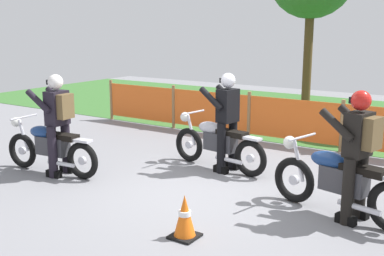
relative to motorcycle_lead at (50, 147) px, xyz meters
name	(u,v)px	position (x,y,z in m)	size (l,w,h in m)	color
ground	(208,190)	(2.67, 0.75, -0.46)	(24.00, 24.00, 0.02)	gray
grass_verge	(343,118)	(2.67, 7.68, -0.45)	(24.00, 7.18, 0.01)	#386B2D
barrier_fence	(293,120)	(2.67, 4.09, 0.09)	(10.24, 0.08, 1.05)	olive
motorcycle_lead	(50,147)	(0.00, 0.00, 0.00)	(1.97, 0.58, 0.93)	black
motorcycle_trailing	(217,143)	(2.22, 1.79, 0.01)	(1.99, 0.64, 0.95)	black
motorcycle_third	(339,181)	(4.62, 0.83, 0.02)	(2.04, 0.76, 0.98)	black
rider_lead	(58,119)	(0.21, 0.02, 0.50)	(0.71, 0.59, 1.69)	black
rider_trailing	(227,119)	(2.41, 1.77, 0.47)	(0.62, 0.60, 1.69)	black
rider_third	(358,149)	(4.84, 0.78, 0.50)	(0.75, 0.64, 1.69)	black
traffic_cone	(185,217)	(3.32, -0.83, -0.19)	(0.32, 0.32, 0.53)	black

